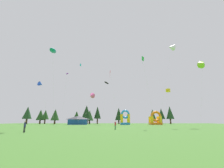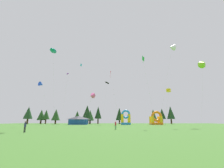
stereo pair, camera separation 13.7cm
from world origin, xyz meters
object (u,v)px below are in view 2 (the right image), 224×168
at_px(inflatable_orange_dome, 126,119).
at_px(inflatable_yellow_castle, 156,120).
at_px(person_left_edge, 116,124).
at_px(kite_blue_delta, 41,84).
at_px(kite_yellow_box, 168,90).
at_px(kite_teal_parafoil, 53,51).
at_px(kite_lime_delta, 203,64).
at_px(person_near_camera, 25,126).
at_px(kite_black_parafoil, 107,83).
at_px(festival_tent, 78,120).
at_px(kite_purple_parafoil, 68,74).
at_px(kite_pink_delta, 92,96).
at_px(kite_green_diamond, 143,59).
at_px(kite_cyan_box, 81,65).
at_px(kite_white_delta, 172,47).
at_px(kite_red_diamond, 110,73).

height_order(inflatable_orange_dome, inflatable_yellow_castle, inflatable_orange_dome).
bearing_deg(person_left_edge, kite_blue_delta, -31.47).
xyz_separation_m(kite_yellow_box, inflatable_orange_dome, (-8.70, 30.09, -6.91)).
bearing_deg(person_left_edge, kite_teal_parafoil, -1.95).
relative_size(kite_lime_delta, inflatable_yellow_castle, 2.97).
bearing_deg(person_near_camera, person_left_edge, 31.63).
height_order(kite_black_parafoil, inflatable_orange_dome, kite_black_parafoil).
distance_m(inflatable_yellow_castle, festival_tent, 34.34).
height_order(kite_lime_delta, inflatable_orange_dome, kite_lime_delta).
height_order(kite_black_parafoil, kite_purple_parafoil, kite_purple_parafoil).
bearing_deg(inflatable_orange_dome, kite_black_parafoil, -159.42).
bearing_deg(kite_pink_delta, person_near_camera, -111.40).
xyz_separation_m(kite_green_diamond, person_left_edge, (-7.95, -7.70, -17.76)).
bearing_deg(kite_cyan_box, kite_white_delta, -19.35).
bearing_deg(kite_white_delta, kite_green_diamond, -141.37).
xyz_separation_m(kite_white_delta, kite_yellow_box, (-7.17, -12.58, -18.39)).
distance_m(kite_black_parafoil, inflatable_yellow_castle, 27.03).
xyz_separation_m(kite_purple_parafoil, person_left_edge, (18.17, -23.83, -18.40)).
distance_m(kite_cyan_box, inflatable_yellow_castle, 40.82).
bearing_deg(kite_black_parafoil, inflatable_orange_dome, 20.58).
bearing_deg(kite_red_diamond, kite_yellow_box, -47.03).
bearing_deg(person_left_edge, kite_yellow_box, -157.70).
height_order(kite_green_diamond, person_near_camera, kite_green_diamond).
relative_size(kite_blue_delta, kite_teal_parafoil, 0.74).
distance_m(person_near_camera, person_left_edge, 16.71).
xyz_separation_m(kite_pink_delta, person_left_edge, (6.89, -12.22, -8.05)).
distance_m(kite_lime_delta, person_left_edge, 28.20).
bearing_deg(inflatable_orange_dome, kite_green_diamond, -84.06).
bearing_deg(inflatable_orange_dome, kite_white_delta, -47.82).
distance_m(kite_teal_parafoil, inflatable_yellow_castle, 51.26).
xyz_separation_m(kite_pink_delta, kite_black_parafoil, (3.78, 20.28, 8.88)).
bearing_deg(kite_purple_parafoil, person_left_edge, -52.68).
bearing_deg(person_near_camera, inflatable_orange_dome, 69.12).
relative_size(kite_black_parafoil, kite_teal_parafoil, 0.98).
bearing_deg(kite_pink_delta, kite_blue_delta, 171.03).
bearing_deg(kite_blue_delta, person_near_camera, -68.36).
height_order(kite_lime_delta, kite_blue_delta, kite_lime_delta).
relative_size(kite_lime_delta, kite_pink_delta, 1.73).
bearing_deg(inflatable_yellow_castle, kite_yellow_box, -98.79).
height_order(kite_lime_delta, kite_black_parafoil, kite_black_parafoil).
bearing_deg(kite_yellow_box, kite_teal_parafoil, -170.46).
bearing_deg(kite_green_diamond, inflatable_yellow_castle, 69.64).
height_order(kite_white_delta, kite_purple_parafoil, kite_white_delta).
distance_m(kite_green_diamond, inflatable_yellow_castle, 34.57).
bearing_deg(kite_purple_parafoil, kite_yellow_box, -29.89).
distance_m(kite_white_delta, kite_blue_delta, 47.11).
bearing_deg(kite_cyan_box, kite_blue_delta, -120.49).
height_order(kite_blue_delta, inflatable_orange_dome, kite_blue_delta).
bearing_deg(inflatable_yellow_castle, inflatable_orange_dome, -177.83).
distance_m(kite_white_delta, festival_tent, 48.55).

